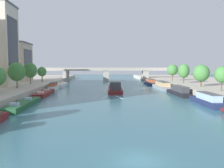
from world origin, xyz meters
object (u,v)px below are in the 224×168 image
moored_boat_left_gap_after (54,87)px  moored_boat_right_end (179,91)px  moored_boat_left_end (61,85)px  moored_boat_left_far (44,93)px  moored_boat_right_second (207,100)px  moored_boat_left_lone (23,104)px  moored_boat_right_far (150,82)px  barge_midriver (115,88)px  moored_boat_right_midway (162,86)px  tree_right_distant (222,75)px  tree_left_midway (17,72)px  tree_left_nearest (30,70)px  tree_right_far (201,73)px  tree_right_nearest (173,70)px  tree_left_end_of_row (42,72)px  bridge_far (106,73)px  tree_right_end_of_row (184,71)px

moored_boat_left_gap_after → moored_boat_right_end: 39.17m
moored_boat_left_end → moored_boat_left_far: bearing=-89.5°
moored_boat_left_far → moored_boat_right_second: bearing=-25.6°
moored_boat_left_lone → moored_boat_right_far: moored_boat_right_far is taller
barge_midriver → moored_boat_left_lone: size_ratio=1.55×
moored_boat_right_end → moored_boat_left_lone: bearing=-156.2°
barge_midriver → moored_boat_left_far: bearing=-154.1°
moored_boat_left_lone → moored_boat_right_second: (36.08, 0.15, 0.51)m
moored_boat_right_midway → tree_right_distant: 25.56m
tree_left_midway → tree_left_nearest: tree_left_nearest is taller
moored_boat_right_midway → moored_boat_right_far: 17.40m
moored_boat_left_far → tree_right_distant: size_ratio=2.49×
moored_boat_left_end → tree_left_midway: bearing=-104.5°
moored_boat_left_gap_after → moored_boat_right_end: (36.06, -15.28, -0.01)m
moored_boat_left_far → moored_boat_right_far: (35.59, 32.36, 0.53)m
moored_boat_left_far → tree_right_far: (44.07, 3.20, 5.23)m
moored_boat_right_far → moored_boat_left_lone: bearing=-125.4°
barge_midriver → moored_boat_left_lone: barge_midriver is taller
moored_boat_left_far → tree_right_far: 44.50m
tree_right_nearest → tree_right_distant: bearing=-90.3°
tree_left_end_of_row → bridge_far: tree_left_end_of_row is taller
barge_midriver → moored_boat_left_gap_after: bearing=168.4°
moored_boat_right_end → tree_left_midway: size_ratio=2.02×
moored_boat_right_end → bridge_far: (-17.91, 57.01, 3.43)m
tree_right_distant → tree_right_far: bearing=88.0°
moored_boat_left_gap_after → moored_boat_right_far: moored_boat_right_far is taller
moored_boat_right_midway → moored_boat_right_end: bearing=-90.0°
barge_midriver → moored_boat_left_far: size_ratio=1.67×
tree_left_end_of_row → moored_boat_left_end: bearing=12.3°
moored_boat_right_far → moored_boat_left_gap_after: bearing=-152.2°
tree_left_end_of_row → tree_right_nearest: tree_right_nearest is taller
moored_boat_left_gap_after → moored_boat_right_second: 47.73m
moored_boat_left_end → tree_left_midway: tree_left_midway is taller
tree_right_distant → tree_left_midway: bearing=169.1°
barge_midriver → moored_boat_left_gap_after: size_ratio=2.21×
barge_midriver → tree_right_end_of_row: size_ratio=3.66×
moored_boat_right_midway → tree_right_end_of_row: bearing=4.4°
tree_left_nearest → bridge_far: tree_left_nearest is taller
moored_boat_right_end → tree_left_end_of_row: (-43.01, 28.53, 4.59)m
moored_boat_right_midway → moored_boat_left_gap_after: bearing=-177.7°
tree_right_distant → tree_right_nearest: tree_right_nearest is taller
tree_right_distant → tree_right_nearest: (0.18, 37.69, 0.50)m
tree_right_end_of_row → moored_boat_right_far: bearing=115.3°
bridge_far → moored_boat_left_lone: bearing=-103.8°
tree_left_nearest → bridge_far: 48.33m
moored_boat_left_far → moored_boat_right_midway: 38.89m
tree_left_nearest → moored_boat_right_far: bearing=22.5°
barge_midriver → tree_right_far: bearing=-14.3°
moored_boat_right_midway → tree_right_distant: (7.75, -23.91, 4.66)m
tree_right_distant → tree_right_end_of_row: 24.50m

